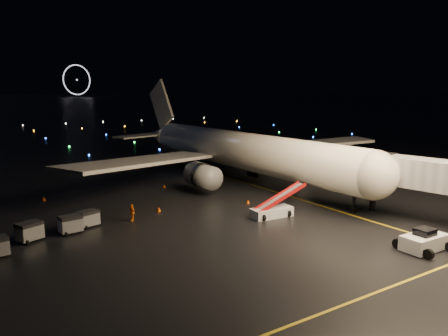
{
  "coord_description": "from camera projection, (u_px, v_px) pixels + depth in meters",
  "views": [
    {
      "loc": [
        -24.54,
        -27.45,
        13.55
      ],
      "look_at": [
        0.99,
        12.0,
        5.0
      ],
      "focal_mm": 35.0,
      "sensor_mm": 36.0,
      "label": 1
    }
  ],
  "objects": [
    {
      "name": "baggage_cart_0",
      "position": [
        71.0,
        224.0,
        41.41
      ],
      "size": [
        2.15,
        1.62,
        1.71
      ],
      "primitive_type": "cube",
      "rotation": [
        0.0,
        0.0,
        0.11
      ],
      "color": "gray",
      "rests_on": "ground"
    },
    {
      "name": "taxiway_lights",
      "position": [
        44.0,
        136.0,
        125.73
      ],
      "size": [
        164.0,
        92.0,
        0.36
      ],
      "primitive_type": null,
      "color": "black",
      "rests_on": "ground"
    },
    {
      "name": "safety_cone_3",
      "position": [
        44.0,
        198.0,
        53.57
      ],
      "size": [
        0.5,
        0.5,
        0.54
      ],
      "primitive_type": "cone",
      "rotation": [
        0.0,
        0.0,
        0.07
      ],
      "color": "#FE5600",
      "rests_on": "ground"
    },
    {
      "name": "lane_cross",
      "position": [
        335.0,
        309.0,
        27.28
      ],
      "size": [
        60.0,
        0.25,
        0.02
      ],
      "primitive_type": "cube",
      "color": "gold",
      "rests_on": "ground"
    },
    {
      "name": "safety_cone_0",
      "position": [
        248.0,
        201.0,
        52.27
      ],
      "size": [
        0.5,
        0.5,
        0.5
      ],
      "primitive_type": "cone",
      "rotation": [
        0.0,
        0.0,
        0.14
      ],
      "color": "#FE5600",
      "rests_on": "ground"
    },
    {
      "name": "crew_c",
      "position": [
        132.0,
        212.0,
        45.24
      ],
      "size": [
        0.55,
        1.1,
        1.81
      ],
      "primitive_type": "imported",
      "rotation": [
        0.0,
        0.0,
        -1.46
      ],
      "color": "orange",
      "rests_on": "ground"
    },
    {
      "name": "belt_loader",
      "position": [
        272.0,
        202.0,
        46.53
      ],
      "size": [
        6.83,
        2.29,
        3.26
      ],
      "primitive_type": null,
      "rotation": [
        0.0,
        0.0,
        -0.07
      ],
      "color": "silver",
      "rests_on": "ground"
    },
    {
      "name": "ferris_wheel",
      "position": [
        77.0,
        81.0,
        719.11
      ],
      "size": [
        49.33,
        16.8,
        52.0
      ],
      "primitive_type": null,
      "rotation": [
        0.0,
        0.0,
        0.26
      ],
      "color": "black",
      "rests_on": "ground"
    },
    {
      "name": "safety_cone_2",
      "position": [
        159.0,
        209.0,
        48.88
      ],
      "size": [
        0.56,
        0.56,
        0.53
      ],
      "primitive_type": "cone",
      "rotation": [
        0.0,
        0.0,
        -0.2
      ],
      "color": "#FE5600",
      "rests_on": "ground"
    },
    {
      "name": "pushback_tug",
      "position": [
        424.0,
        239.0,
        37.0
      ],
      "size": [
        4.09,
        2.19,
        1.93
      ],
      "primitive_type": "cube",
      "rotation": [
        0.0,
        0.0,
        -0.02
      ],
      "color": "silver",
      "rests_on": "ground"
    },
    {
      "name": "baggage_cart_2",
      "position": [
        29.0,
        232.0,
        39.24
      ],
      "size": [
        2.48,
        2.15,
        1.76
      ],
      "primitive_type": "cube",
      "rotation": [
        0.0,
        0.0,
        0.41
      ],
      "color": "gray",
      "rests_on": "ground"
    },
    {
      "name": "safety_cone_1",
      "position": [
        164.0,
        186.0,
        60.59
      ],
      "size": [
        0.47,
        0.47,
        0.46
      ],
      "primitive_type": "cone",
      "rotation": [
        0.0,
        0.0,
        -0.19
      ],
      "color": "#FE5600",
      "rests_on": "ground"
    },
    {
      "name": "lane_centre",
      "position": [
        282.0,
        194.0,
        57.02
      ],
      "size": [
        0.25,
        80.0,
        0.02
      ],
      "primitive_type": "cube",
      "color": "gold",
      "rests_on": "ground"
    },
    {
      "name": "airliner",
      "position": [
        229.0,
        129.0,
        65.64
      ],
      "size": [
        56.29,
        53.73,
        15.26
      ],
      "primitive_type": null,
      "rotation": [
        0.0,
        0.0,
        0.05
      ],
      "color": "silver",
      "rests_on": "ground"
    },
    {
      "name": "baggage_cart_1",
      "position": [
        88.0,
        219.0,
        43.4
      ],
      "size": [
        2.23,
        1.85,
        1.64
      ],
      "primitive_type": "cube",
      "rotation": [
        0.0,
        0.0,
        0.29
      ],
      "color": "gray",
      "rests_on": "ground"
    }
  ]
}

